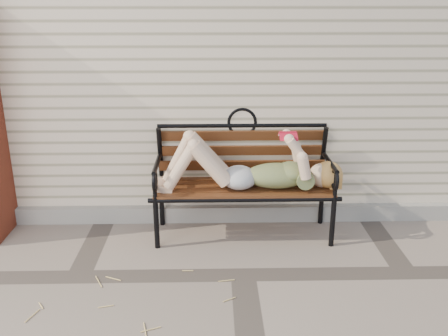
{
  "coord_description": "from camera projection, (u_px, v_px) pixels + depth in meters",
  "views": [
    {
      "loc": [
        -0.22,
        -3.32,
        2.02
      ],
      "look_at": [
        -0.13,
        0.62,
        0.65
      ],
      "focal_mm": 40.0,
      "sensor_mm": 36.0,
      "label": 1
    }
  ],
  "objects": [
    {
      "name": "ground",
      "position": [
        243.0,
        275.0,
        3.8
      ],
      "size": [
        80.0,
        80.0,
        0.0
      ],
      "primitive_type": "plane",
      "color": "gray",
      "rests_on": "ground"
    },
    {
      "name": "house_wall",
      "position": [
        230.0,
        39.0,
        6.14
      ],
      "size": [
        8.0,
        4.0,
        3.0
      ],
      "primitive_type": "cube",
      "color": "beige",
      "rests_on": "ground"
    },
    {
      "name": "foundation_strip",
      "position": [
        237.0,
        213.0,
        4.69
      ],
      "size": [
        8.0,
        0.1,
        0.15
      ],
      "primitive_type": "cube",
      "color": "gray",
      "rests_on": "ground"
    },
    {
      "name": "garden_bench",
      "position": [
        243.0,
        166.0,
        4.34
      ],
      "size": [
        1.67,
        0.67,
        1.08
      ],
      "color": "black",
      "rests_on": "ground"
    },
    {
      "name": "reading_woman",
      "position": [
        246.0,
        167.0,
        4.2
      ],
      "size": [
        1.58,
        0.36,
        0.5
      ],
      "color": "#0A3A4C",
      "rests_on": "ground"
    }
  ]
}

